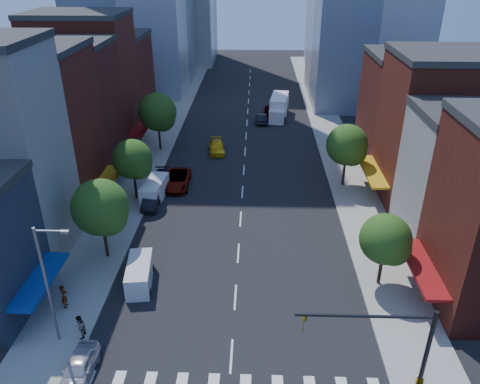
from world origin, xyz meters
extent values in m
plane|color=black|center=(0.00, 0.00, 0.00)|extent=(220.00, 220.00, 0.00)
cube|color=gray|center=(-12.50, 40.00, 0.07)|extent=(5.00, 120.00, 0.15)
cube|color=gray|center=(12.50, 40.00, 0.07)|extent=(5.00, 120.00, 0.15)
cube|color=maroon|center=(-21.00, 20.50, 8.00)|extent=(12.00, 9.00, 16.00)
cube|color=#551B15|center=(-21.00, 29.00, 7.50)|extent=(12.00, 8.00, 15.00)
cube|color=maroon|center=(-21.00, 37.50, 8.50)|extent=(12.00, 9.00, 17.00)
cube|color=#551B15|center=(-21.00, 47.00, 6.50)|extent=(12.00, 10.00, 13.00)
cube|color=beige|center=(21.00, 15.00, 6.00)|extent=(12.00, 8.00, 12.00)
cube|color=maroon|center=(21.00, 24.00, 7.50)|extent=(12.00, 10.00, 15.00)
cube|color=#551B15|center=(21.00, 34.00, 6.50)|extent=(12.00, 10.00, 13.00)
cylinder|color=black|center=(10.50, -4.50, 4.15)|extent=(0.24, 0.24, 8.00)
cylinder|color=black|center=(7.00, -4.50, 7.75)|extent=(7.00, 0.16, 0.16)
imported|color=gold|center=(4.00, -4.50, 7.15)|extent=(0.22, 0.18, 1.10)
imported|color=gold|center=(10.50, -4.50, 3.35)|extent=(0.48, 2.24, 0.90)
cylinder|color=slate|center=(-12.00, 1.00, 4.65)|extent=(0.20, 0.20, 9.00)
cylinder|color=slate|center=(-11.00, 1.00, 8.95)|extent=(2.00, 0.14, 0.14)
cube|color=slate|center=(-10.10, 1.00, 8.90)|extent=(0.50, 0.25, 0.18)
cylinder|color=black|center=(-11.50, 11.00, 2.11)|extent=(0.28, 0.28, 3.92)
sphere|color=#224914|center=(-11.50, 11.00, 5.05)|extent=(4.80, 4.80, 4.80)
sphere|color=#224914|center=(-10.90, 10.70, 4.35)|extent=(3.36, 3.36, 3.36)
cylinder|color=black|center=(-11.50, 22.00, 1.97)|extent=(0.28, 0.28, 3.64)
sphere|color=#224914|center=(-11.50, 22.00, 4.70)|extent=(4.20, 4.20, 4.20)
sphere|color=#224914|center=(-10.90, 21.70, 4.05)|extent=(2.94, 2.94, 2.94)
cylinder|color=black|center=(-11.50, 36.00, 2.25)|extent=(0.28, 0.28, 4.20)
sphere|color=#224914|center=(-11.50, 36.00, 5.40)|extent=(5.00, 5.00, 5.00)
sphere|color=#224914|center=(-10.90, 35.70, 4.65)|extent=(3.50, 3.50, 3.50)
cylinder|color=black|center=(11.50, 8.00, 1.83)|extent=(0.28, 0.28, 3.36)
sphere|color=#224914|center=(11.50, 8.00, 4.35)|extent=(4.00, 4.00, 4.00)
sphere|color=#224914|center=(12.10, 7.70, 3.75)|extent=(2.80, 2.80, 2.80)
cylinder|color=black|center=(11.50, 26.00, 2.11)|extent=(0.28, 0.28, 3.92)
sphere|color=#224914|center=(11.50, 26.00, 5.05)|extent=(4.60, 4.60, 4.60)
sphere|color=#224914|center=(12.10, 25.70, 4.35)|extent=(3.22, 3.22, 3.22)
imported|color=#ABABAF|center=(-9.50, -2.00, 0.73)|extent=(1.75, 4.30, 1.46)
imported|color=black|center=(-9.50, 20.68, 0.77)|extent=(1.71, 4.70, 1.54)
imported|color=#999999|center=(-7.50, 25.22, 0.81)|extent=(2.80, 5.89, 1.62)
imported|color=black|center=(-9.50, 25.34, 0.70)|extent=(2.23, 4.94, 1.40)
cube|color=silver|center=(-7.78, 7.40, 0.96)|extent=(2.38, 4.78, 1.93)
cube|color=black|center=(-7.57, 5.67, 1.24)|extent=(1.80, 1.12, 0.83)
cylinder|color=black|center=(-8.41, 5.75, 0.32)|extent=(0.31, 0.72, 0.70)
cylinder|color=black|center=(-6.77, 5.95, 0.32)|extent=(0.31, 0.72, 0.70)
cylinder|color=black|center=(-8.79, 8.85, 0.32)|extent=(0.31, 0.72, 0.70)
cylinder|color=black|center=(-7.15, 9.05, 0.32)|extent=(0.31, 0.72, 0.70)
cube|color=white|center=(-9.50, 22.26, 1.03)|extent=(2.46, 5.08, 2.06)
cube|color=black|center=(-9.69, 20.40, 1.32)|extent=(1.91, 1.16, 0.88)
cylinder|color=black|center=(-10.55, 20.69, 0.34)|extent=(0.32, 0.77, 0.75)
cylinder|color=black|center=(-8.79, 20.51, 0.34)|extent=(0.32, 0.77, 0.75)
cylinder|color=black|center=(-10.21, 24.00, 0.34)|extent=(0.32, 0.77, 0.75)
cylinder|color=black|center=(-8.45, 23.82, 0.34)|extent=(0.32, 0.77, 0.75)
imported|color=#E0B10B|center=(-3.80, 35.72, 0.70)|extent=(2.54, 5.03, 1.40)
imported|color=black|center=(2.25, 48.12, 0.72)|extent=(1.72, 4.44, 1.44)
imported|color=#999999|center=(3.67, 52.47, 0.79)|extent=(2.10, 4.72, 1.58)
cube|color=white|center=(5.15, 51.51, 1.69)|extent=(3.40, 7.14, 3.38)
cube|color=white|center=(4.63, 47.52, 1.16)|extent=(2.55, 2.19, 2.11)
cylinder|color=black|center=(3.59, 48.51, 0.48)|extent=(0.44, 0.98, 0.95)
cylinder|color=black|center=(5.89, 48.21, 0.48)|extent=(0.44, 0.98, 0.95)
cylinder|color=black|center=(4.20, 53.23, 0.48)|extent=(0.44, 0.98, 0.95)
cylinder|color=black|center=(6.51, 52.93, 0.48)|extent=(0.44, 0.98, 0.95)
imported|color=#999999|center=(-12.73, 4.30, 1.13)|extent=(0.62, 0.80, 1.95)
imported|color=#999999|center=(-10.50, 1.20, 1.07)|extent=(0.70, 0.90, 1.83)
camera|label=1|loc=(1.37, -22.69, 24.01)|focal=35.00mm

